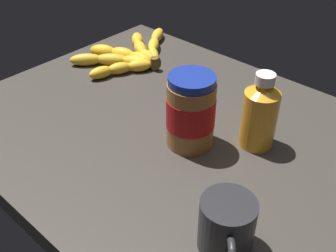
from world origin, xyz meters
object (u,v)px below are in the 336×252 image
at_px(honey_bottle, 260,114).
at_px(coffee_mug, 227,226).
at_px(peanut_butter_jar, 191,111).
at_px(banana_bunch, 130,55).

distance_m(honey_bottle, coffee_mug, 0.25).
bearing_deg(honey_bottle, coffee_mug, -67.25).
xyz_separation_m(peanut_butter_jar, honey_bottle, (0.09, 0.08, -0.00)).
relative_size(peanut_butter_jar, honey_bottle, 0.96).
relative_size(banana_bunch, coffee_mug, 3.23).
bearing_deg(coffee_mug, banana_bunch, 149.46).
height_order(banana_bunch, coffee_mug, coffee_mug).
bearing_deg(banana_bunch, honey_bottle, -10.28).
bearing_deg(banana_bunch, peanut_butter_jar, -25.60).
bearing_deg(peanut_butter_jar, banana_bunch, 154.40).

